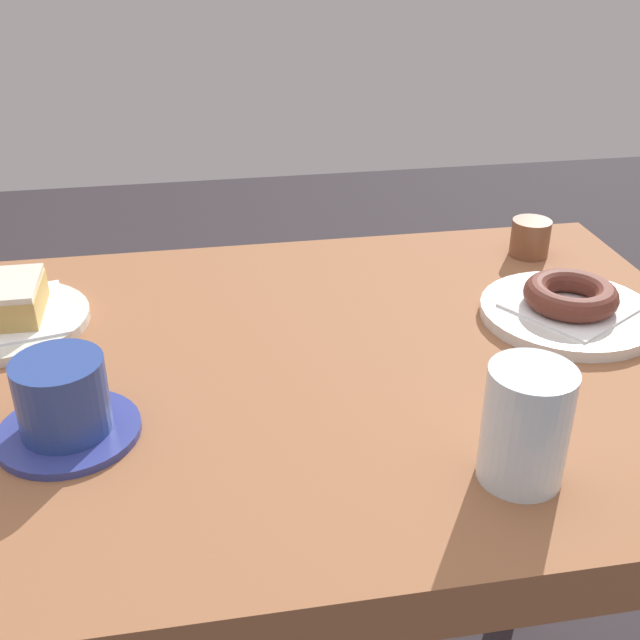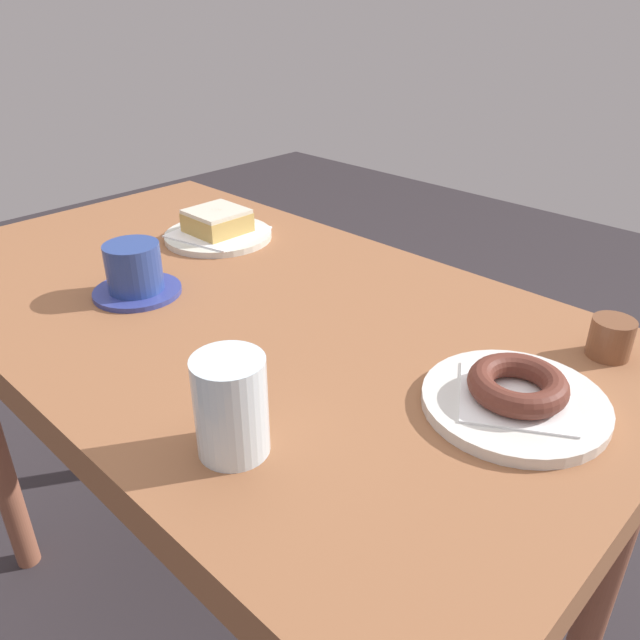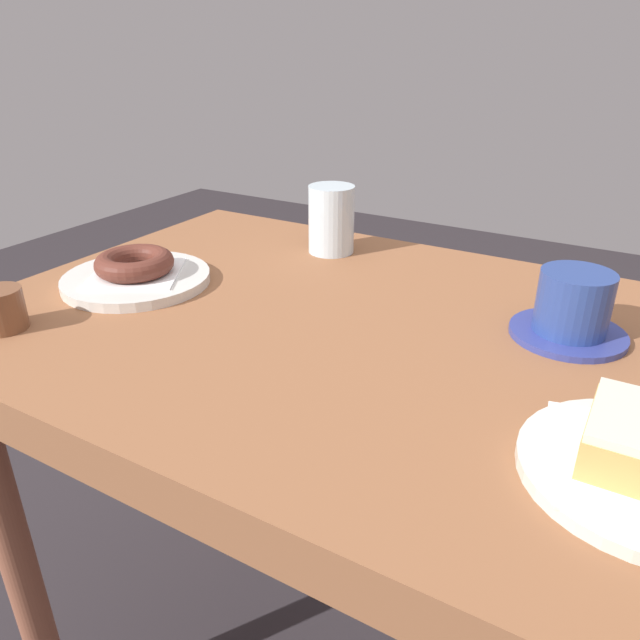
% 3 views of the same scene
% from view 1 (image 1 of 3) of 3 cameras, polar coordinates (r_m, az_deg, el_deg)
% --- Properties ---
extents(table, '(1.18, 0.67, 0.78)m').
position_cam_1_polar(table, '(0.89, -8.15, -8.28)').
color(table, brown).
rests_on(table, ground_plane).
extents(plate_chocolate_ring, '(0.21, 0.21, 0.01)m').
position_cam_1_polar(plate_chocolate_ring, '(0.98, 17.52, 0.48)').
color(plate_chocolate_ring, silver).
rests_on(plate_chocolate_ring, table).
extents(napkin_chocolate_ring, '(0.17, 0.17, 0.00)m').
position_cam_1_polar(napkin_chocolate_ring, '(0.98, 17.60, 0.92)').
color(napkin_chocolate_ring, white).
rests_on(napkin_chocolate_ring, plate_chocolate_ring).
extents(donut_chocolate_ring, '(0.11, 0.11, 0.03)m').
position_cam_1_polar(donut_chocolate_ring, '(0.97, 17.73, 1.76)').
color(donut_chocolate_ring, '#5C2B20').
rests_on(donut_chocolate_ring, napkin_chocolate_ring).
extents(plate_glazed_square, '(0.20, 0.20, 0.01)m').
position_cam_1_polar(plate_glazed_square, '(0.99, -22.22, -0.10)').
color(plate_glazed_square, silver).
rests_on(plate_glazed_square, table).
extents(napkin_glazed_square, '(0.17, 0.17, 0.00)m').
position_cam_1_polar(napkin_glazed_square, '(0.99, -22.30, 0.27)').
color(napkin_glazed_square, white).
rests_on(napkin_glazed_square, plate_glazed_square).
extents(water_glass, '(0.07, 0.07, 0.11)m').
position_cam_1_polar(water_glass, '(0.68, 14.64, -7.45)').
color(water_glass, silver).
rests_on(water_glass, table).
extents(coffee_cup, '(0.13, 0.13, 0.08)m').
position_cam_1_polar(coffee_cup, '(0.76, -18.33, -5.74)').
color(coffee_cup, '#323C8B').
rests_on(coffee_cup, table).
extents(sugar_jar, '(0.05, 0.05, 0.05)m').
position_cam_1_polar(sugar_jar, '(1.13, 15.00, 5.80)').
color(sugar_jar, brown).
rests_on(sugar_jar, table).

